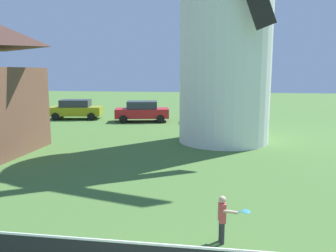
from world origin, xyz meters
TOP-DOWN VIEW (x-y plane):
  - windmill at (0.87, 15.07)m, footprint 9.49×5.57m
  - player_far at (0.79, 3.60)m, footprint 0.72×0.36m
  - parked_car_mustard at (-10.86, 22.45)m, footprint 4.33×2.41m
  - parked_car_red at (-5.23, 21.86)m, footprint 4.31×2.50m
  - parked_car_black at (0.06, 22.56)m, footprint 3.87×1.97m

SIDE VIEW (x-z plane):
  - player_far at x=0.79m, z-range 0.08..1.17m
  - parked_car_black at x=0.06m, z-range 0.03..1.59m
  - parked_car_red at x=-5.23m, z-range 0.03..1.59m
  - parked_car_mustard at x=-10.86m, z-range 0.03..1.59m
  - windmill at x=0.87m, z-range -0.40..14.69m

